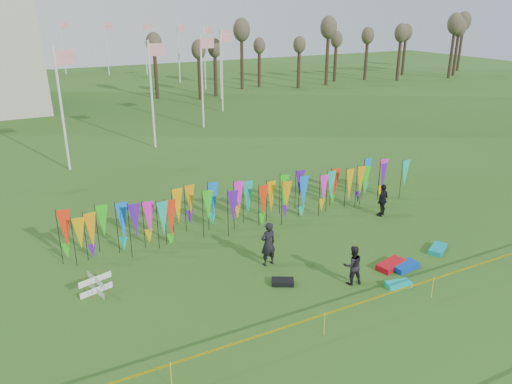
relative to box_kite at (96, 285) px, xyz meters
name	(u,v)px	position (x,y,z in m)	size (l,w,h in m)	color
ground	(337,296)	(8.13, -4.38, -0.37)	(160.00, 160.00, 0.00)	#284D15
banner_row	(255,197)	(8.41, 3.01, 1.09)	(18.64, 0.64, 2.35)	black
caution_tape_near	(364,303)	(7.91, -6.14, 0.40)	(26.00, 0.02, 0.90)	#E2D304
tree_line	(340,38)	(40.13, 39.62, 5.80)	(53.92, 1.92, 7.84)	#3D291E
box_kite	(96,285)	(0.00, 0.00, 0.00)	(0.68, 0.68, 0.75)	#B8240D
person_left	(268,244)	(6.95, -1.01, 0.60)	(0.71, 0.52, 1.95)	black
person_mid	(353,265)	(9.17, -3.89, 0.44)	(0.79, 0.49, 1.62)	black
person_right	(383,200)	(14.78, 0.86, 0.50)	(1.02, 0.58, 1.74)	black
kite_bag_turquoise	(398,284)	(10.65, -4.94, -0.28)	(0.99, 0.50, 0.20)	#0CBCB3
kite_bag_blue	(405,266)	(11.86, -4.01, -0.25)	(1.17, 0.61, 0.25)	#0A41B1
kite_bag_red	(391,265)	(11.43, -3.65, -0.25)	(1.37, 0.63, 0.25)	red
kite_bag_black	(283,282)	(6.69, -2.70, -0.27)	(0.87, 0.51, 0.20)	black
kite_bag_teal	(438,249)	(14.31, -3.46, -0.26)	(1.15, 0.55, 0.22)	#0C99A8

